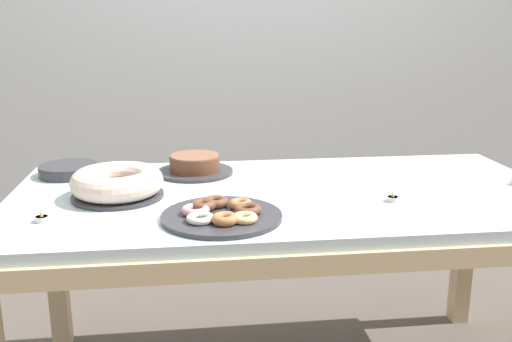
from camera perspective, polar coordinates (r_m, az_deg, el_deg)
The scene contains 8 objects.
wall_back at distance 3.40m, azimuth -1.64°, elevation 14.80°, with size 8.00×0.10×2.60m, color silver.
dining_table at distance 1.92m, azimuth 3.03°, elevation -4.45°, with size 1.84×0.91×0.75m.
cake_chocolate_round at distance 2.12m, azimuth -6.13°, elevation 0.54°, with size 0.28×0.28×0.07m.
cake_golden_bundt at distance 1.87m, azimuth -13.71°, elevation -1.21°, with size 0.29×0.29×0.09m.
pastry_platter at distance 1.63m, azimuth -3.51°, elevation -4.30°, with size 0.35×0.35×0.04m.
plate_stack at distance 2.19m, azimuth -18.24°, elevation 0.09°, with size 0.21×0.21×0.04m.
tealight_right_edge at distance 1.72m, azimuth -20.64°, elevation -4.45°, with size 0.04×0.04×0.04m.
tealight_left_edge at distance 1.84m, azimuth 13.51°, elevation -2.68°, with size 0.04×0.04×0.04m.
Camera 1 is at (-0.32, -1.79, 1.30)m, focal length 40.00 mm.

